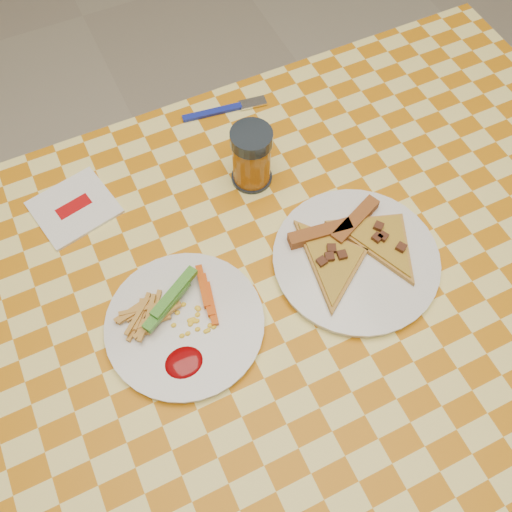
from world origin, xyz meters
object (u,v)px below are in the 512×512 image
object	(u,v)px
plate_right	(356,260)
plate_left	(185,325)
table	(291,309)
drink_glass	(252,157)

from	to	relation	value
plate_right	plate_left	bearing A→B (deg)	177.20
table	plate_left	world-z (taller)	plate_left
plate_right	drink_glass	distance (m)	0.24
plate_left	table	bearing A→B (deg)	-5.21
plate_right	drink_glass	xyz separation A→B (m)	(-0.08, 0.22, 0.05)
table	drink_glass	xyz separation A→B (m)	(0.03, 0.22, 0.13)
drink_glass	table	bearing A→B (deg)	-98.36
drink_glass	plate_left	bearing A→B (deg)	-135.07
table	plate_left	size ratio (longest dim) A/B	5.57
plate_left	drink_glass	distance (m)	0.29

